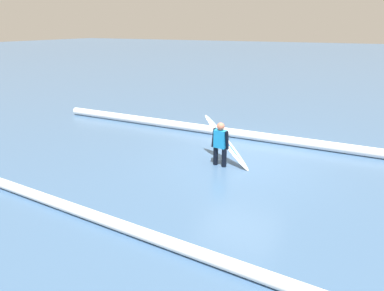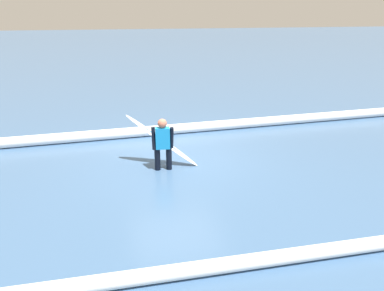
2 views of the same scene
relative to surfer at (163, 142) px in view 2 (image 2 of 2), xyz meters
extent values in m
plane|color=#3D5F87|center=(-0.45, -0.68, -0.71)|extent=(159.39, 159.39, 0.00)
cylinder|color=black|center=(0.14, -0.02, -0.43)|extent=(0.14, 0.14, 0.55)
cylinder|color=black|center=(-0.14, 0.02, -0.43)|extent=(0.14, 0.14, 0.55)
cube|color=#198CD8|center=(0.00, 0.00, 0.10)|extent=(0.36, 0.24, 0.52)
sphere|color=#C06C52|center=(0.00, 0.00, 0.46)|extent=(0.22, 0.22, 0.22)
cylinder|color=black|center=(0.21, -0.03, 0.10)|extent=(0.09, 0.20, 0.55)
cylinder|color=black|center=(-0.21, 0.03, 0.10)|extent=(0.09, 0.18, 0.55)
ellipsoid|color=white|center=(-0.04, -0.33, -0.08)|extent=(1.77, 0.93, 1.30)
ellipsoid|color=blue|center=(-0.04, -0.33, -0.08)|extent=(1.38, 0.64, 1.05)
cylinder|color=white|center=(-3.37, -2.73, -0.55)|extent=(23.09, 0.56, 0.31)
cylinder|color=white|center=(1.82, 3.89, -0.59)|extent=(24.58, 1.40, 0.23)
camera|label=1|loc=(-3.40, 8.45, 3.11)|focal=31.80mm
camera|label=2|loc=(1.47, 8.25, 2.92)|focal=34.64mm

